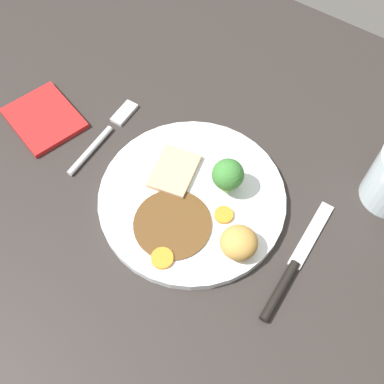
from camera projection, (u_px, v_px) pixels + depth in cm
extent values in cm
cube|color=#2B2623|center=(189.00, 186.00, 66.45)|extent=(120.00, 84.00, 3.60)
cylinder|color=white|center=(192.00, 198.00, 62.57)|extent=(25.16, 25.16, 1.40)
cylinder|color=#563819|center=(172.00, 224.00, 59.71)|extent=(10.14, 10.14, 0.30)
cube|color=tan|center=(174.00, 171.00, 63.45)|extent=(6.95, 8.25, 0.80)
ellipsoid|color=#BC8C42|center=(239.00, 243.00, 56.56)|extent=(6.54, 6.52, 3.71)
cylinder|color=orange|center=(162.00, 258.00, 57.22)|extent=(2.81, 2.81, 0.55)
cylinder|color=orange|center=(224.00, 215.00, 60.24)|extent=(2.47, 2.47, 0.52)
cylinder|color=#8CB766|center=(227.00, 184.00, 61.73)|extent=(1.53, 1.53, 1.92)
sphere|color=#387A33|center=(228.00, 175.00, 59.62)|extent=(4.22, 4.22, 4.22)
cylinder|color=silver|center=(90.00, 150.00, 66.82)|extent=(1.35, 9.53, 0.90)
cube|color=silver|center=(124.00, 113.00, 70.44)|extent=(2.21, 4.59, 0.60)
cylinder|color=black|center=(280.00, 291.00, 56.29)|extent=(1.49, 8.54, 1.20)
cube|color=silver|center=(311.00, 235.00, 60.41)|extent=(2.06, 10.55, 0.40)
cube|color=red|center=(44.00, 118.00, 69.80)|extent=(13.07, 11.70, 0.80)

